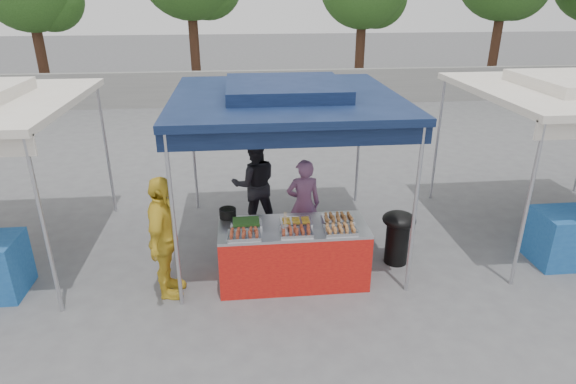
{
  "coord_description": "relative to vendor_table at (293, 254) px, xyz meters",
  "views": [
    {
      "loc": [
        -0.65,
        -5.81,
        3.78
      ],
      "look_at": [
        0.0,
        0.6,
        1.05
      ],
      "focal_mm": 30.0,
      "sensor_mm": 36.0,
      "label": 1
    }
  ],
  "objects": [
    {
      "name": "vendor_table",
      "position": [
        0.0,
        0.0,
        0.0
      ],
      "size": [
        2.0,
        0.8,
        0.85
      ],
      "color": "red",
      "rests_on": "ground_plane"
    },
    {
      "name": "cooking_pot",
      "position": [
        -0.87,
        0.35,
        0.49
      ],
      "size": [
        0.23,
        0.23,
        0.13
      ],
      "primitive_type": "cylinder",
      "color": "black",
      "rests_on": "vendor_table"
    },
    {
      "name": "food_tray_fm",
      "position": [
        0.01,
        -0.23,
        0.46
      ],
      "size": [
        0.42,
        0.3,
        0.07
      ],
      "color": "silver",
      "rests_on": "vendor_table"
    },
    {
      "name": "food_tray_fr",
      "position": [
        0.59,
        -0.23,
        0.46
      ],
      "size": [
        0.42,
        0.3,
        0.07
      ],
      "color": "silver",
      "rests_on": "vendor_table"
    },
    {
      "name": "crate_left",
      "position": [
        -0.44,
        0.76,
        -0.27
      ],
      "size": [
        0.52,
        0.36,
        0.31
      ],
      "primitive_type": "cube",
      "color": "#13389F",
      "rests_on": "ground_plane"
    },
    {
      "name": "wok_burner",
      "position": [
        1.58,
        0.33,
        0.06
      ],
      "size": [
        0.49,
        0.49,
        0.82
      ],
      "rotation": [
        0.0,
        0.0,
        0.43
      ],
      "color": "black",
      "rests_on": "ground_plane"
    },
    {
      "name": "food_tray_bl",
      "position": [
        -0.63,
        0.08,
        0.46
      ],
      "size": [
        0.42,
        0.3,
        0.07
      ],
      "color": "silver",
      "rests_on": "vendor_table"
    },
    {
      "name": "food_tray_fl",
      "position": [
        -0.66,
        -0.24,
        0.46
      ],
      "size": [
        0.42,
        0.3,
        0.07
      ],
      "color": "silver",
      "rests_on": "vendor_table"
    },
    {
      "name": "food_tray_br",
      "position": [
        0.62,
        0.09,
        0.46
      ],
      "size": [
        0.42,
        0.3,
        0.07
      ],
      "color": "silver",
      "rests_on": "vendor_table"
    },
    {
      "name": "crate_right",
      "position": [
        0.43,
        0.71,
        -0.28
      ],
      "size": [
        0.49,
        0.34,
        0.29
      ],
      "primitive_type": "cube",
      "color": "#13389F",
      "rests_on": "ground_plane"
    },
    {
      "name": "main_canopy",
      "position": [
        0.0,
        1.07,
        1.94
      ],
      "size": [
        3.2,
        3.2,
        2.57
      ],
      "color": "#B8B8BF",
      "rests_on": "ground_plane"
    },
    {
      "name": "vendor_woman",
      "position": [
        0.26,
        0.95,
        0.3
      ],
      "size": [
        0.54,
        0.37,
        1.45
      ],
      "primitive_type": "imported",
      "rotation": [
        0.0,
        0.0,
        3.19
      ],
      "color": "#86557D",
      "rests_on": "ground_plane"
    },
    {
      "name": "skewer_cup",
      "position": [
        -0.13,
        -0.19,
        0.48
      ],
      "size": [
        0.09,
        0.09,
        0.11
      ],
      "primitive_type": "cylinder",
      "color": "#B8B8BF",
      "rests_on": "vendor_table"
    },
    {
      "name": "ground_plane",
      "position": [
        0.0,
        0.1,
        -0.43
      ],
      "size": [
        80.0,
        80.0,
        0.0
      ],
      "primitive_type": "plane",
      "color": "#58585A"
    },
    {
      "name": "helper_man",
      "position": [
        -0.45,
        1.7,
        0.37
      ],
      "size": [
        0.83,
        0.68,
        1.59
      ],
      "primitive_type": "imported",
      "rotation": [
        0.0,
        0.0,
        3.26
      ],
      "color": "black",
      "rests_on": "ground_plane"
    },
    {
      "name": "back_wall",
      "position": [
        0.0,
        11.1,
        0.17
      ],
      "size": [
        40.0,
        0.25,
        1.2
      ],
      "primitive_type": "cube",
      "color": "gray",
      "rests_on": "ground_plane"
    },
    {
      "name": "customer_person",
      "position": [
        -1.68,
        -0.15,
        0.41
      ],
      "size": [
        0.49,
        1.01,
        1.67
      ],
      "primitive_type": "imported",
      "rotation": [
        0.0,
        0.0,
        1.49
      ],
      "color": "gold",
      "rests_on": "ground_plane"
    },
    {
      "name": "food_tray_bm",
      "position": [
        0.04,
        0.05,
        0.46
      ],
      "size": [
        0.42,
        0.3,
        0.07
      ],
      "color": "silver",
      "rests_on": "vendor_table"
    },
    {
      "name": "crate_stacked",
      "position": [
        0.43,
        0.71,
        0.01
      ],
      "size": [
        0.47,
        0.33,
        0.28
      ],
      "primitive_type": "cube",
      "color": "#13389F",
      "rests_on": "crate_right"
    }
  ]
}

